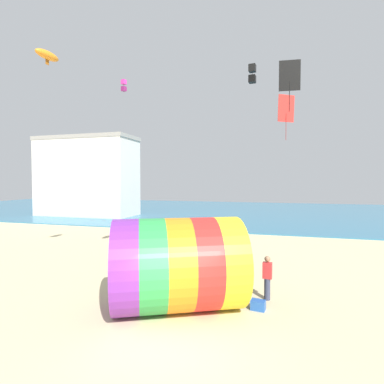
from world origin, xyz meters
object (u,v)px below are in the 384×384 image
Objects in this scene: kite_magenta_box at (124,85)px; cooler_box at (258,305)px; kite_handler at (267,277)px; kite_orange_parafoil at (47,55)px; bystander_near_water at (128,245)px; giant_inflatable_tube at (178,264)px; kite_black_diamond at (290,76)px; kite_red_diamond at (286,109)px; kite_black_box at (252,74)px.

cooler_box is (10.92, -9.94, -12.06)m from kite_magenta_box.
kite_orange_parafoil reaches higher than kite_handler.
kite_handler is 9.55m from bystander_near_water.
cooler_box is at bearing 14.67° from giant_inflatable_tube.
bystander_near_water is at bearing 167.19° from kite_black_diamond.
kite_black_box is (-2.26, 1.40, 2.91)m from kite_red_diamond.
kite_magenta_box reaches higher than bystander_near_water.
cooler_box is (-1.14, -3.22, -9.39)m from kite_black_diamond.
kite_magenta_box is at bearing 141.67° from kite_handler.
kite_magenta_box is at bearing 126.88° from giant_inflatable_tube.
kite_orange_parafoil is 11.79m from kite_black_diamond.
kite_black_diamond is at bearing -72.39° from kite_black_box.
giant_inflatable_tube is at bearing -48.77° from bystander_near_water.
kite_black_box is 15.96m from cooler_box.
kite_orange_parafoil is at bearing -146.52° from kite_red_diamond.
kite_handler is 8.96m from kite_black_diamond.
kite_black_diamond is 1.43× the size of bystander_near_water.
kite_black_box is at bearing 80.87° from giant_inflatable_tube.
kite_handler is 1.34m from cooler_box.
kite_orange_parafoil reaches higher than bystander_near_water.
kite_black_diamond is at bearing -90.08° from kite_red_diamond.
giant_inflatable_tube is 17.02m from kite_magenta_box.
kite_magenta_box is 12.44m from kite_red_diamond.
kite_red_diamond is at bearing 67.32° from giant_inflatable_tube.
bystander_near_water is at bearing 147.02° from cooler_box.
giant_inflatable_tube is 3.36m from cooler_box.
cooler_box is (10.40, -1.27, -10.86)m from kite_orange_parafoil.
kite_red_diamond is 12.87m from cooler_box.
kite_handler is at bearing -38.33° from kite_magenta_box.
bystander_near_water is at bearing -145.22° from kite_black_box.
kite_handler is 0.62× the size of kite_red_diamond.
kite_black_diamond is 9.99m from cooler_box.
giant_inflatable_tube is 3.20× the size of kite_handler.
kite_magenta_box is 0.70× the size of kite_black_box.
kite_orange_parafoil is (0.52, -8.67, -1.20)m from kite_magenta_box.
bystander_near_water is (-5.35, 6.11, -0.89)m from giant_inflatable_tube.
bystander_near_water is (-8.54, 4.28, -0.09)m from kite_handler.
kite_magenta_box is 8.77m from kite_orange_parafoil.
giant_inflatable_tube is 12.99m from kite_red_diamond.
kite_red_diamond is 3.94m from kite_black_box.
giant_inflatable_tube is at bearing -112.68° from kite_red_diamond.
bystander_near_water reaches higher than cooler_box.
kite_handler is at bearing -96.21° from kite_red_diamond.
kite_orange_parafoil is at bearing 164.90° from giant_inflatable_tube.
giant_inflatable_tube is 15.43m from kite_black_box.
kite_black_box is at bearing 148.14° from kite_red_diamond.
bystander_near_water is at bearing 153.40° from kite_handler.
kite_magenta_box is at bearing 120.22° from bystander_near_water.
giant_inflatable_tube is 3.50× the size of bystander_near_water.
kite_orange_parafoil is at bearing -135.77° from kite_black_box.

